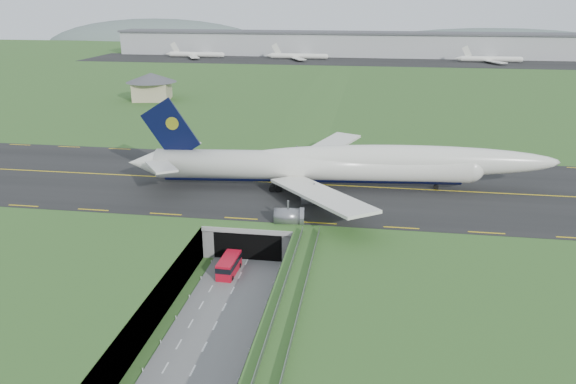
# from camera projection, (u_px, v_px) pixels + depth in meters

# --- Properties ---
(ground) EXTENTS (900.00, 900.00, 0.00)m
(ground) POSITION_uv_depth(u_px,v_px,m) (237.00, 282.00, 90.11)
(ground) COLOR #305522
(ground) RESTS_ON ground
(airfield_deck) EXTENTS (800.00, 800.00, 6.00)m
(airfield_deck) POSITION_uv_depth(u_px,v_px,m) (237.00, 266.00, 89.12)
(airfield_deck) COLOR gray
(airfield_deck) RESTS_ON ground
(trench_road) EXTENTS (12.00, 75.00, 0.20)m
(trench_road) POSITION_uv_depth(u_px,v_px,m) (225.00, 306.00, 83.09)
(trench_road) COLOR slate
(trench_road) RESTS_ON ground
(taxiway) EXTENTS (800.00, 44.00, 0.18)m
(taxiway) POSITION_uv_depth(u_px,v_px,m) (273.00, 183.00, 118.88)
(taxiway) COLOR black
(taxiway) RESTS_ON airfield_deck
(tunnel_portal) EXTENTS (17.00, 22.30, 6.00)m
(tunnel_portal) POSITION_uv_depth(u_px,v_px,m) (258.00, 224.00, 104.60)
(tunnel_portal) COLOR gray
(tunnel_portal) RESTS_ON ground
(guideway) EXTENTS (3.00, 53.00, 7.05)m
(guideway) POSITION_uv_depth(u_px,v_px,m) (286.00, 325.00, 68.95)
(guideway) COLOR #A8A8A3
(guideway) RESTS_ON ground
(jumbo_jet) EXTENTS (87.52, 57.27, 19.03)m
(jumbo_jet) POSITION_uv_depth(u_px,v_px,m) (341.00, 165.00, 113.83)
(jumbo_jet) COLOR silver
(jumbo_jet) RESTS_ON ground
(shuttle_tram) EXTENTS (2.87, 6.98, 2.83)m
(shuttle_tram) POSITION_uv_depth(u_px,v_px,m) (229.00, 265.00, 92.38)
(shuttle_tram) COLOR red
(shuttle_tram) RESTS_ON ground
(service_building) EXTENTS (21.84, 21.84, 10.26)m
(service_building) POSITION_uv_depth(u_px,v_px,m) (152.00, 84.00, 211.43)
(service_building) COLOR tan
(service_building) RESTS_ON ground
(cargo_terminal) EXTENTS (320.00, 67.00, 15.60)m
(cargo_terminal) POSITION_uv_depth(u_px,v_px,m) (345.00, 44.00, 364.79)
(cargo_terminal) COLOR #B2B2B2
(cargo_terminal) RESTS_ON ground
(distant_hills) EXTENTS (700.00, 91.00, 60.00)m
(distant_hills) POSITION_uv_depth(u_px,v_px,m) (428.00, 54.00, 483.31)
(distant_hills) COLOR slate
(distant_hills) RESTS_ON ground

